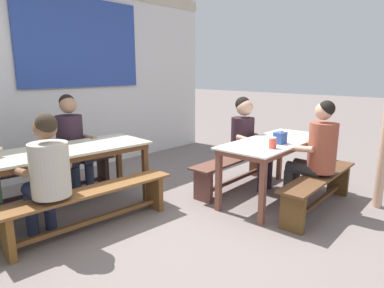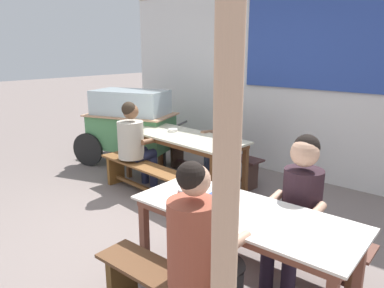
# 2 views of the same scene
# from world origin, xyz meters

# --- Properties ---
(ground_plane) EXTENTS (40.00, 40.00, 0.00)m
(ground_plane) POSITION_xyz_m (0.00, 0.00, 0.00)
(ground_plane) COLOR slate
(backdrop_wall) EXTENTS (6.20, 0.23, 2.98)m
(backdrop_wall) POSITION_xyz_m (0.02, 2.74, 1.56)
(backdrop_wall) COLOR silver
(backdrop_wall) RESTS_ON ground_plane
(dining_table_far) EXTENTS (1.91, 0.87, 0.75)m
(dining_table_far) POSITION_xyz_m (-0.67, 1.22, 0.68)
(dining_table_far) COLOR beige
(dining_table_far) RESTS_ON ground_plane
(dining_table_near) EXTENTS (1.68, 0.72, 0.75)m
(dining_table_near) POSITION_xyz_m (1.29, -0.26, 0.67)
(dining_table_near) COLOR white
(dining_table_near) RESTS_ON ground_plane
(bench_far_back) EXTENTS (1.76, 0.41, 0.43)m
(bench_far_back) POSITION_xyz_m (-0.62, 1.81, 0.29)
(bench_far_back) COLOR #402726
(bench_far_back) RESTS_ON ground_plane
(bench_far_front) EXTENTS (1.81, 0.43, 0.43)m
(bench_far_front) POSITION_xyz_m (-0.71, 0.64, 0.29)
(bench_far_front) COLOR brown
(bench_far_front) RESTS_ON ground_plane
(bench_near_back) EXTENTS (1.57, 0.35, 0.43)m
(bench_near_back) POSITION_xyz_m (1.28, 0.32, 0.29)
(bench_near_back) COLOR brown
(bench_near_back) RESTS_ON ground_plane
(food_cart) EXTENTS (1.90, 1.32, 1.23)m
(food_cart) POSITION_xyz_m (-2.05, 1.46, 0.72)
(food_cart) COLOR #4E8E56
(food_cart) RESTS_ON ground_plane
(person_near_front) EXTENTS (0.43, 0.55, 1.27)m
(person_near_front) POSITION_xyz_m (1.31, -0.78, 0.71)
(person_near_front) COLOR #2B2A2B
(person_near_front) RESTS_ON ground_plane
(person_right_near_table) EXTENTS (0.44, 0.59, 1.24)m
(person_right_near_table) POSITION_xyz_m (1.48, 0.25, 0.71)
(person_right_near_table) COLOR #261C2E
(person_right_near_table) RESTS_ON ground_plane
(person_center_facing) EXTENTS (0.47, 0.54, 1.30)m
(person_center_facing) POSITION_xyz_m (-0.31, 1.73, 0.73)
(person_center_facing) COLOR #2B344B
(person_center_facing) RESTS_ON ground_plane
(person_left_back_turned) EXTENTS (0.46, 0.54, 1.22)m
(person_left_back_turned) POSITION_xyz_m (-1.08, 0.72, 0.70)
(person_left_back_turned) COLOR #272C4B
(person_left_back_turned) RESTS_ON ground_plane
(tissue_box) EXTENTS (0.15, 0.11, 0.16)m
(tissue_box) POSITION_xyz_m (1.17, -0.40, 0.82)
(tissue_box) COLOR #2A4C99
(tissue_box) RESTS_ON dining_table_near
(condiment_jar) EXTENTS (0.08, 0.08, 0.13)m
(condiment_jar) POSITION_xyz_m (0.88, -0.46, 0.81)
(condiment_jar) COLOR #DC4A3B
(condiment_jar) RESTS_ON dining_table_near
(soup_bowl) EXTENTS (0.13, 0.13, 0.04)m
(soup_bowl) POSITION_xyz_m (-0.89, 1.28, 0.77)
(soup_bowl) COLOR silver
(soup_bowl) RESTS_ON dining_table_far
(wooden_support_post) EXTENTS (0.10, 0.10, 2.41)m
(wooden_support_post) POSITION_xyz_m (1.89, -1.33, 1.20)
(wooden_support_post) COLOR tan
(wooden_support_post) RESTS_ON ground_plane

